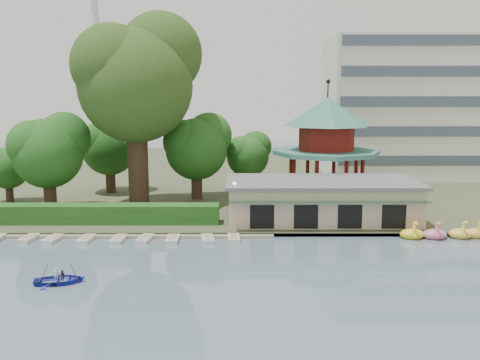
{
  "coord_description": "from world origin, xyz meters",
  "views": [
    {
      "loc": [
        1.87,
        -29.24,
        13.09
      ],
      "look_at": [
        2.0,
        18.0,
        5.0
      ],
      "focal_mm": 40.0,
      "sensor_mm": 36.0,
      "label": 1
    }
  ],
  "objects_px": {
    "dock": "(84,235)",
    "big_tree": "(137,75)",
    "boathouse": "(321,200)",
    "pavilion": "(327,138)",
    "rowboat_with_passengers": "(59,276)"
  },
  "relations": [
    {
      "from": "dock",
      "to": "big_tree",
      "type": "relative_size",
      "value": 1.63
    },
    {
      "from": "big_tree",
      "to": "dock",
      "type": "bearing_deg",
      "value": -106.06
    },
    {
      "from": "boathouse",
      "to": "pavilion",
      "type": "distance_m",
      "value": 11.43
    },
    {
      "from": "rowboat_with_passengers",
      "to": "big_tree",
      "type": "bearing_deg",
      "value": 86.2
    },
    {
      "from": "boathouse",
      "to": "rowboat_with_passengers",
      "type": "relative_size",
      "value": 3.51
    },
    {
      "from": "big_tree",
      "to": "rowboat_with_passengers",
      "type": "bearing_deg",
      "value": -93.8
    },
    {
      "from": "dock",
      "to": "boathouse",
      "type": "distance_m",
      "value": 22.62
    },
    {
      "from": "pavilion",
      "to": "big_tree",
      "type": "distance_m",
      "value": 22.31
    },
    {
      "from": "dock",
      "to": "pavilion",
      "type": "xyz_separation_m",
      "value": [
        24.0,
        14.8,
        7.36
      ]
    },
    {
      "from": "big_tree",
      "to": "pavilion",
      "type": "bearing_deg",
      "value": 10.35
    },
    {
      "from": "boathouse",
      "to": "dock",
      "type": "bearing_deg",
      "value": -167.76
    },
    {
      "from": "dock",
      "to": "boathouse",
      "type": "relative_size",
      "value": 1.83
    },
    {
      "from": "dock",
      "to": "boathouse",
      "type": "bearing_deg",
      "value": 12.24
    },
    {
      "from": "pavilion",
      "to": "rowboat_with_passengers",
      "type": "height_order",
      "value": "pavilion"
    },
    {
      "from": "dock",
      "to": "pavilion",
      "type": "relative_size",
      "value": 2.52
    }
  ]
}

